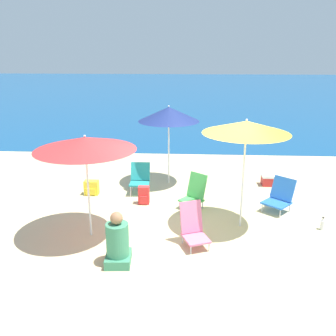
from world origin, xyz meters
TOP-DOWN VIEW (x-y plane):
  - ground_plane at (0.00, 0.00)m, footprint 60.00×60.00m
  - sea_water at (0.00, 25.55)m, footprint 60.00×40.00m
  - beach_umbrella_navy at (-0.65, 2.70)m, footprint 1.55×1.55m
  - beach_umbrella_yellow at (0.93, 0.27)m, footprint 1.65×1.65m
  - beach_umbrella_red at (-1.97, -0.28)m, footprint 1.83×1.83m
  - beach_chair_teal at (-1.32, 2.00)m, footprint 0.48×0.54m
  - beach_chair_blue at (1.87, 1.10)m, footprint 0.78×0.79m
  - beach_chair_pink at (-0.03, -0.50)m, footprint 0.59×0.68m
  - beach_chair_green at (0.01, 1.16)m, footprint 0.66×0.67m
  - person_seated_near at (-1.27, -1.22)m, footprint 0.45×0.52m
  - backpack_yellow at (-2.49, 1.79)m, footprint 0.34×0.23m
  - backpack_red at (-1.14, 1.29)m, footprint 0.25×0.20m
  - water_bottle at (2.53, 0.21)m, footprint 0.08×0.08m
  - cooler_box at (2.04, 2.70)m, footprint 0.53×0.33m

SIDE VIEW (x-z plane):
  - ground_plane at x=0.00m, z-range 0.00..0.00m
  - sea_water at x=0.00m, z-range 0.00..0.01m
  - water_bottle at x=2.53m, z-range -0.03..0.24m
  - cooler_box at x=2.04m, z-range 0.00..0.29m
  - backpack_yellow at x=-2.49m, z-range 0.00..0.35m
  - backpack_red at x=-1.14m, z-range 0.00..0.41m
  - beach_chair_blue at x=1.87m, z-range -0.02..0.70m
  - beach_chair_pink at x=-0.03m, z-range -0.04..0.74m
  - beach_chair_green at x=0.01m, z-range -0.02..0.75m
  - person_seated_near at x=-1.27m, z-range -0.09..0.84m
  - beach_chair_teal at x=-1.32m, z-range 0.02..0.75m
  - beach_umbrella_red at x=-1.97m, z-range 0.83..2.79m
  - beach_umbrella_navy at x=-0.65m, z-range 0.81..2.87m
  - beach_umbrella_yellow at x=0.93m, z-range 0.93..3.11m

